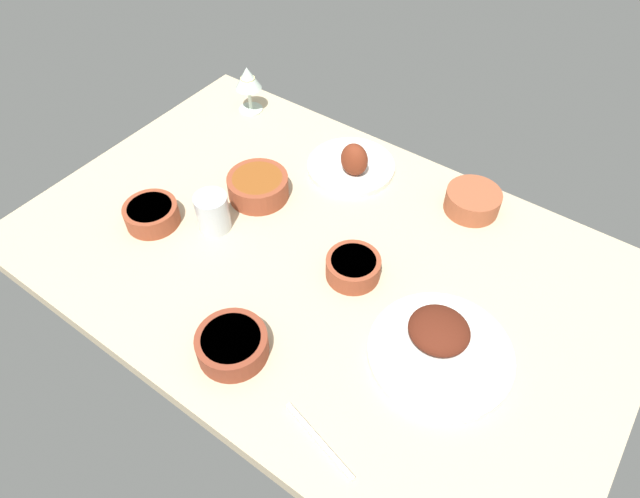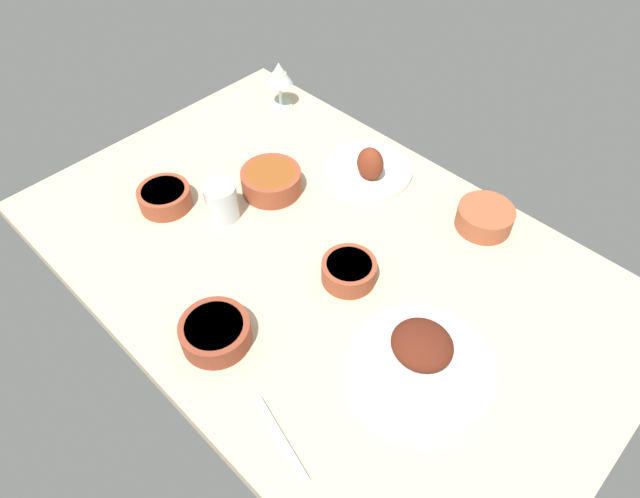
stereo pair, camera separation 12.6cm
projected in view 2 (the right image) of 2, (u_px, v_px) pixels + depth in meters
dining_table at (320, 260)px, 128.94cm from camera, size 140.00×90.00×4.00cm
plate_near_viewer at (421, 359)px, 106.99cm from camera, size 28.79×28.79×6.74cm
plate_far_side at (369, 168)px, 144.17cm from camera, size 23.20×23.20×10.32cm
bowl_cream at (165, 197)px, 136.42cm from camera, size 12.93×12.93×5.03cm
bowl_potatoes at (349, 270)px, 120.76cm from camera, size 12.10×12.10×5.07cm
bowl_soup at (271, 180)px, 139.72cm from camera, size 15.24×15.24×5.97cm
bowl_pasta at (485, 217)px, 131.41cm from camera, size 13.41×13.41×5.50cm
bowl_onions at (215, 332)px, 110.14cm from camera, size 14.23×14.23×5.23cm
wine_glass at (279, 76)px, 159.91cm from camera, size 7.60×7.60×14.00cm
water_tumbler at (222, 202)px, 132.37cm from camera, size 7.88×7.88×9.50cm
fork_loose at (282, 438)px, 98.29cm from camera, size 17.54×5.13×0.80cm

